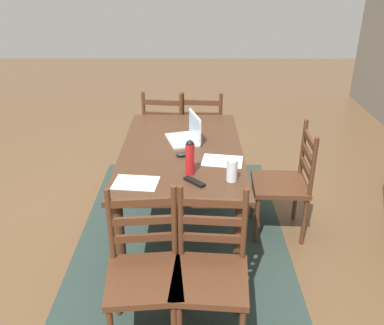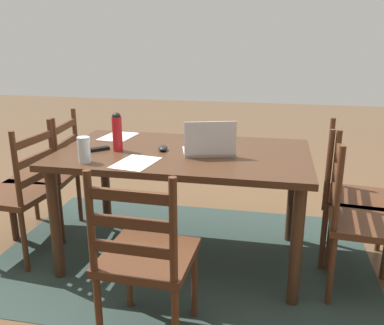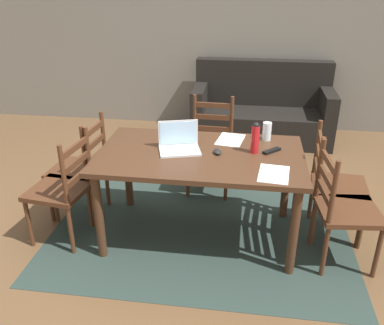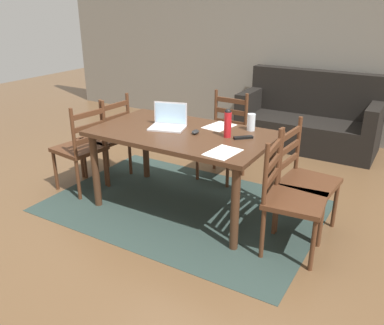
# 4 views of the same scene
# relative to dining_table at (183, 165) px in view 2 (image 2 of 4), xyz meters

# --- Properties ---
(ground_plane) EXTENTS (14.00, 14.00, 0.00)m
(ground_plane) POSITION_rel_dining_table_xyz_m (0.00, 0.00, -0.68)
(ground_plane) COLOR brown
(area_rug) EXTENTS (2.56, 1.73, 0.01)m
(area_rug) POSITION_rel_dining_table_xyz_m (0.00, 0.00, -0.67)
(area_rug) COLOR #283833
(area_rug) RESTS_ON ground
(dining_table) EXTENTS (1.63, 0.96, 0.77)m
(dining_table) POSITION_rel_dining_table_xyz_m (0.00, 0.00, 0.00)
(dining_table) COLOR #422819
(dining_table) RESTS_ON ground
(chair_left_near) EXTENTS (0.49, 0.49, 0.95)m
(chair_left_near) POSITION_rel_dining_table_xyz_m (-1.10, -0.20, -0.22)
(chair_left_near) COLOR #4C2B19
(chair_left_near) RESTS_ON ground
(chair_right_far) EXTENTS (0.47, 0.47, 0.95)m
(chair_right_far) POSITION_rel_dining_table_xyz_m (1.10, 0.19, -0.22)
(chair_right_far) COLOR #4C2B19
(chair_right_far) RESTS_ON ground
(chair_right_near) EXTENTS (0.48, 0.48, 0.95)m
(chair_right_near) POSITION_rel_dining_table_xyz_m (1.10, -0.20, -0.22)
(chair_right_near) COLOR #4C2B19
(chair_right_near) RESTS_ON ground
(chair_left_far) EXTENTS (0.48, 0.48, 0.95)m
(chair_left_far) POSITION_rel_dining_table_xyz_m (-1.10, 0.19, -0.22)
(chair_left_far) COLOR #4C2B19
(chair_left_far) RESTS_ON ground
(chair_far_head) EXTENTS (0.46, 0.46, 0.95)m
(chair_far_head) POSITION_rel_dining_table_xyz_m (0.00, 0.85, -0.22)
(chair_far_head) COLOR #4C2B19
(chair_far_head) RESTS_ON ground
(laptop) EXTENTS (0.37, 0.30, 0.23)m
(laptop) POSITION_rel_dining_table_xyz_m (-0.18, 0.05, 0.15)
(laptop) COLOR silver
(laptop) RESTS_ON dining_table
(water_bottle) EXTENTS (0.06, 0.06, 0.25)m
(water_bottle) POSITION_rel_dining_table_xyz_m (0.42, 0.07, 0.22)
(water_bottle) COLOR red
(water_bottle) RESTS_ON dining_table
(drinking_glass) EXTENTS (0.07, 0.07, 0.15)m
(drinking_glass) POSITION_rel_dining_table_xyz_m (0.52, 0.35, 0.17)
(drinking_glass) COLOR silver
(drinking_glass) RESTS_ON dining_table
(computer_mouse) EXTENTS (0.08, 0.11, 0.03)m
(computer_mouse) POSITION_rel_dining_table_xyz_m (0.13, 0.01, 0.11)
(computer_mouse) COLOR black
(computer_mouse) RESTS_ON dining_table
(tv_remote) EXTENTS (0.15, 0.15, 0.02)m
(tv_remote) POSITION_rel_dining_table_xyz_m (0.56, 0.10, 0.10)
(tv_remote) COLOR black
(tv_remote) RESTS_ON dining_table
(paper_stack_left) EXTENTS (0.24, 0.32, 0.00)m
(paper_stack_left) POSITION_rel_dining_table_xyz_m (0.56, -0.29, 0.09)
(paper_stack_left) COLOR white
(paper_stack_left) RESTS_ON dining_table
(paper_stack_right) EXTENTS (0.26, 0.33, 0.00)m
(paper_stack_right) POSITION_rel_dining_table_xyz_m (0.22, 0.31, 0.09)
(paper_stack_right) COLOR white
(paper_stack_right) RESTS_ON dining_table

